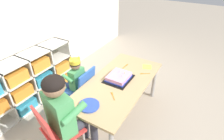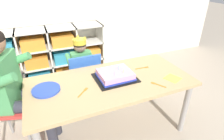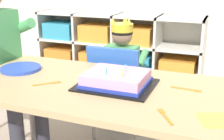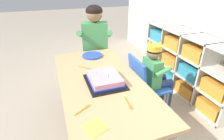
% 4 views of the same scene
% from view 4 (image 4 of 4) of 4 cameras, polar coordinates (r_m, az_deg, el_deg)
% --- Properties ---
extents(ground, '(16.00, 16.00, 0.00)m').
position_cam_4_polar(ground, '(1.86, -3.08, -18.62)').
color(ground, tan).
extents(storage_cubby_shelf, '(1.48, 0.32, 0.75)m').
position_cam_4_polar(storage_cubby_shelf, '(2.48, 22.34, 1.67)').
color(storage_cubby_shelf, silver).
rests_on(storage_cubby_shelf, ground).
extents(activity_table, '(1.38, 0.66, 0.57)m').
position_cam_4_polar(activity_table, '(1.54, -3.55, -5.22)').
color(activity_table, tan).
rests_on(activity_table, ground).
extents(classroom_chair_blue, '(0.36, 0.35, 0.66)m').
position_cam_4_polar(classroom_chair_blue, '(1.87, 10.25, -4.08)').
color(classroom_chair_blue, blue).
rests_on(classroom_chair_blue, ground).
extents(child_with_crown, '(0.30, 0.31, 0.81)m').
position_cam_4_polar(child_with_crown, '(1.86, 13.64, -0.18)').
color(child_with_crown, '#4C9E5B').
rests_on(child_with_crown, ground).
extents(classroom_chair_adult_side, '(0.43, 0.42, 0.77)m').
position_cam_4_polar(classroom_chair_adult_side, '(2.35, -5.03, 5.49)').
color(classroom_chair_adult_side, red).
rests_on(classroom_chair_adult_side, ground).
extents(adult_helper_seated, '(0.47, 0.46, 1.07)m').
position_cam_4_polar(adult_helper_seated, '(2.17, -5.33, 9.06)').
color(adult_helper_seated, '#4C9E5B').
rests_on(adult_helper_seated, ground).
extents(birthday_cake_on_tray, '(0.35, 0.29, 0.10)m').
position_cam_4_polar(birthday_cake_on_tray, '(1.46, -2.30, -3.01)').
color(birthday_cake_on_tray, black).
rests_on(birthday_cake_on_tray, activity_table).
extents(paper_plate_stack, '(0.21, 0.21, 0.02)m').
position_cam_4_polar(paper_plate_stack, '(1.97, -6.22, 4.57)').
color(paper_plate_stack, blue).
rests_on(paper_plate_stack, activity_table).
extents(paper_napkin_square, '(0.15, 0.15, 0.00)m').
position_cam_4_polar(paper_napkin_square, '(1.08, -5.28, -17.59)').
color(paper_napkin_square, '#F4DB4C').
rests_on(paper_napkin_square, activity_table).
extents(fork_scattered_mid_table, '(0.08, 0.12, 0.00)m').
position_cam_4_polar(fork_scattered_mid_table, '(1.21, -8.96, -12.12)').
color(fork_scattered_mid_table, orange).
rests_on(fork_scattered_mid_table, activity_table).
extents(fork_at_table_front_edge, '(0.14, 0.02, 0.00)m').
position_cam_4_polar(fork_at_table_front_edge, '(1.24, 5.31, -10.53)').
color(fork_at_table_front_edge, orange).
rests_on(fork_at_table_front_edge, activity_table).
extents(fork_by_napkin, '(0.11, 0.10, 0.00)m').
position_cam_4_polar(fork_by_napkin, '(1.72, -8.31, 0.64)').
color(fork_by_napkin, orange).
rests_on(fork_by_napkin, activity_table).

